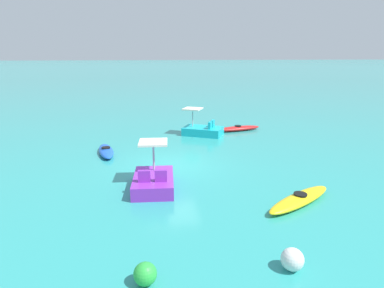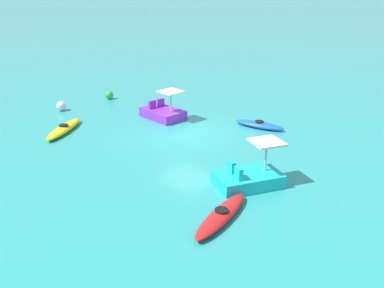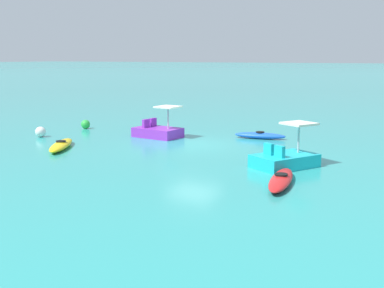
{
  "view_description": "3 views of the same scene",
  "coord_description": "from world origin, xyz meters",
  "px_view_note": "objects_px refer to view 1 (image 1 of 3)",
  "views": [
    {
      "loc": [
        14.24,
        -1.58,
        4.94
      ],
      "look_at": [
        -2.05,
        1.37,
        0.37
      ],
      "focal_mm": 30.34,
      "sensor_mm": 36.0,
      "label": 1
    },
    {
      "loc": [
        -12.89,
        14.47,
        7.16
      ],
      "look_at": [
        -1.49,
        1.34,
        0.22
      ],
      "focal_mm": 38.71,
      "sensor_mm": 36.0,
      "label": 2
    },
    {
      "loc": [
        -10.93,
        20.38,
        4.19
      ],
      "look_at": [
        -0.79,
        1.61,
        0.34
      ],
      "focal_mm": 45.4,
      "sensor_mm": 36.0,
      "label": 3
    }
  ],
  "objects_px": {
    "pedal_boat_cyan": "(203,130)",
    "buoy_white": "(292,259)",
    "buoy_green": "(145,274)",
    "kayak_blue": "(106,151)",
    "pedal_boat_purple": "(154,180)",
    "kayak_red": "(238,128)",
    "kayak_yellow": "(300,199)"
  },
  "relations": [
    {
      "from": "pedal_boat_cyan",
      "to": "buoy_white",
      "type": "distance_m",
      "value": 13.56
    },
    {
      "from": "pedal_boat_cyan",
      "to": "buoy_green",
      "type": "distance_m",
      "value": 14.07
    },
    {
      "from": "kayak_blue",
      "to": "buoy_white",
      "type": "xyz_separation_m",
      "value": [
        10.38,
        5.03,
        0.11
      ]
    },
    {
      "from": "kayak_blue",
      "to": "pedal_boat_purple",
      "type": "distance_m",
      "value": 5.34
    },
    {
      "from": "kayak_blue",
      "to": "kayak_red",
      "type": "height_order",
      "value": "same"
    },
    {
      "from": "kayak_yellow",
      "to": "buoy_green",
      "type": "bearing_deg",
      "value": -59.64
    },
    {
      "from": "kayak_red",
      "to": "buoy_white",
      "type": "relative_size",
      "value": 6.0
    },
    {
      "from": "kayak_blue",
      "to": "buoy_white",
      "type": "relative_size",
      "value": 4.96
    },
    {
      "from": "kayak_yellow",
      "to": "buoy_white",
      "type": "distance_m",
      "value": 3.8
    },
    {
      "from": "kayak_blue",
      "to": "pedal_boat_cyan",
      "type": "relative_size",
      "value": 0.97
    },
    {
      "from": "pedal_boat_cyan",
      "to": "buoy_white",
      "type": "xyz_separation_m",
      "value": [
        13.54,
        -0.73,
        -0.06
      ]
    },
    {
      "from": "kayak_red",
      "to": "buoy_green",
      "type": "distance_m",
      "value": 15.65
    },
    {
      "from": "kayak_yellow",
      "to": "buoy_white",
      "type": "relative_size",
      "value": 5.88
    },
    {
      "from": "pedal_boat_cyan",
      "to": "buoy_white",
      "type": "bearing_deg",
      "value": -3.09
    },
    {
      "from": "pedal_boat_cyan",
      "to": "buoy_green",
      "type": "height_order",
      "value": "pedal_boat_cyan"
    },
    {
      "from": "kayak_blue",
      "to": "kayak_red",
      "type": "bearing_deg",
      "value": 114.84
    },
    {
      "from": "buoy_white",
      "to": "buoy_green",
      "type": "relative_size",
      "value": 1.05
    },
    {
      "from": "buoy_white",
      "to": "buoy_green",
      "type": "height_order",
      "value": "buoy_white"
    },
    {
      "from": "pedal_boat_cyan",
      "to": "pedal_boat_purple",
      "type": "relative_size",
      "value": 1.1
    },
    {
      "from": "pedal_boat_cyan",
      "to": "kayak_red",
      "type": "bearing_deg",
      "value": 105.01
    },
    {
      "from": "pedal_boat_cyan",
      "to": "buoy_white",
      "type": "height_order",
      "value": "pedal_boat_cyan"
    },
    {
      "from": "pedal_boat_cyan",
      "to": "pedal_boat_purple",
      "type": "bearing_deg",
      "value": -24.31
    },
    {
      "from": "buoy_white",
      "to": "buoy_green",
      "type": "distance_m",
      "value": 3.45
    },
    {
      "from": "kayak_yellow",
      "to": "pedal_boat_purple",
      "type": "bearing_deg",
      "value": -114.54
    },
    {
      "from": "pedal_boat_purple",
      "to": "buoy_green",
      "type": "bearing_deg",
      "value": -5.71
    },
    {
      "from": "pedal_boat_purple",
      "to": "buoy_white",
      "type": "distance_m",
      "value": 6.21
    },
    {
      "from": "pedal_boat_purple",
      "to": "buoy_green",
      "type": "xyz_separation_m",
      "value": [
        5.38,
        -0.54,
        -0.07
      ]
    },
    {
      "from": "kayak_blue",
      "to": "pedal_boat_cyan",
      "type": "xyz_separation_m",
      "value": [
        -3.16,
        5.76,
        0.17
      ]
    },
    {
      "from": "buoy_green",
      "to": "kayak_red",
      "type": "bearing_deg",
      "value": 154.49
    },
    {
      "from": "buoy_green",
      "to": "pedal_boat_purple",
      "type": "bearing_deg",
      "value": 174.29
    },
    {
      "from": "pedal_boat_purple",
      "to": "kayak_blue",
      "type": "bearing_deg",
      "value": -156.62
    },
    {
      "from": "kayak_red",
      "to": "buoy_white",
      "type": "height_order",
      "value": "buoy_white"
    }
  ]
}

